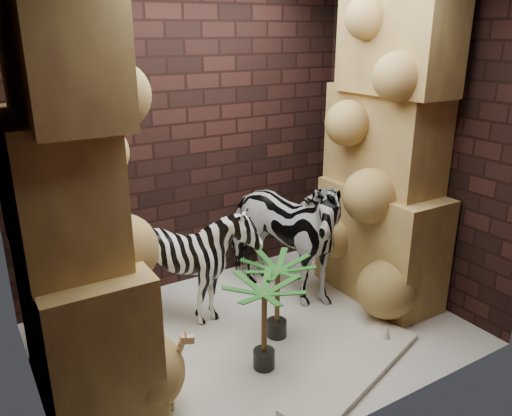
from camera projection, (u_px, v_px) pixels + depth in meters
floor at (255, 334)px, 4.45m from camera, size 3.50×3.50×0.00m
wall_back at (188, 139)px, 4.95m from camera, size 3.50×0.00×3.50m
wall_front at (368, 214)px, 2.94m from camera, size 3.50×0.00×3.50m
wall_left at (9, 206)px, 3.09m from camera, size 0.00×3.00×3.00m
wall_right at (413, 142)px, 4.81m from camera, size 0.00×3.00×3.00m
rock_pillar_left at (69, 196)px, 3.26m from camera, size 0.68×1.30×3.00m
rock_pillar_right at (388, 146)px, 4.65m from camera, size 0.58×1.25×3.00m
zebra_right at (278, 224)px, 4.85m from camera, size 1.06×1.44×1.53m
zebra_left at (193, 269)px, 4.52m from camera, size 0.91×1.12×1.01m
giraffe_toy at (159, 374)px, 3.46m from camera, size 0.33×0.17×0.60m
palm_front at (277, 299)px, 4.30m from camera, size 0.36×0.36×0.72m
palm_back at (264, 326)px, 3.89m from camera, size 0.36×0.36×0.75m
surfboard at (354, 370)px, 3.93m from camera, size 1.55×0.84×0.05m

